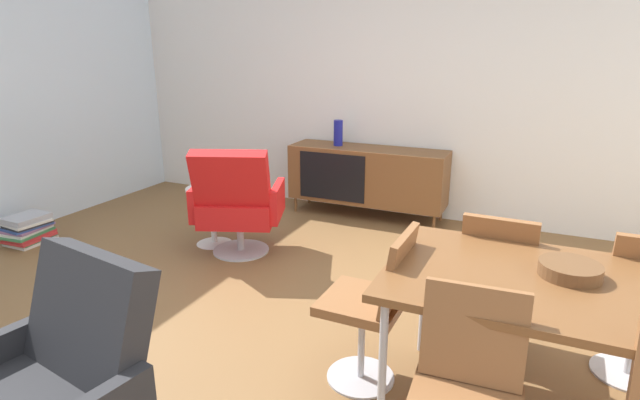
{
  "coord_description": "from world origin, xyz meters",
  "views": [
    {
      "loc": [
        1.34,
        -2.45,
        1.69
      ],
      "look_at": [
        0.13,
        0.23,
        0.8
      ],
      "focal_mm": 28.25,
      "sensor_mm": 36.0,
      "label": 1
    }
  ],
  "objects_px": {
    "sideboard": "(367,175)",
    "dining_chair_near_window": "(374,301)",
    "dining_chair_front_left": "(466,398)",
    "side_table_round": "(212,209)",
    "fruit_bowl": "(211,183)",
    "wooden_bowl_on_table": "(570,270)",
    "magazine_stack": "(28,230)",
    "dining_chair_back_left": "(498,276)",
    "armchair_black_shell": "(54,388)",
    "lounge_chair_red": "(237,202)",
    "vase_cobalt": "(338,133)",
    "dining_table": "(578,294)"
  },
  "relations": [
    {
      "from": "sideboard",
      "to": "dining_chair_near_window",
      "type": "xyz_separation_m",
      "value": [
        0.93,
        -2.57,
        0.03
      ]
    },
    {
      "from": "dining_chair_front_left",
      "to": "side_table_round",
      "type": "height_order",
      "value": "dining_chair_front_left"
    },
    {
      "from": "sideboard",
      "to": "fruit_bowl",
      "type": "distance_m",
      "value": 1.63
    },
    {
      "from": "wooden_bowl_on_table",
      "to": "magazine_stack",
      "type": "distance_m",
      "value": 4.38
    },
    {
      "from": "dining_chair_back_left",
      "to": "armchair_black_shell",
      "type": "bearing_deg",
      "value": -130.08
    },
    {
      "from": "sideboard",
      "to": "lounge_chair_red",
      "type": "height_order",
      "value": "lounge_chair_red"
    },
    {
      "from": "armchair_black_shell",
      "to": "vase_cobalt",
      "type": "bearing_deg",
      "value": 95.61
    },
    {
      "from": "wooden_bowl_on_table",
      "to": "armchair_black_shell",
      "type": "xyz_separation_m",
      "value": [
        -1.74,
        -1.21,
        -0.3
      ]
    },
    {
      "from": "sideboard",
      "to": "side_table_round",
      "type": "height_order",
      "value": "sideboard"
    },
    {
      "from": "vase_cobalt",
      "to": "lounge_chair_red",
      "type": "relative_size",
      "value": 0.28
    },
    {
      "from": "dining_chair_front_left",
      "to": "dining_chair_near_window",
      "type": "distance_m",
      "value": 0.77
    },
    {
      "from": "wooden_bowl_on_table",
      "to": "dining_chair_near_window",
      "type": "bearing_deg",
      "value": -174.64
    },
    {
      "from": "vase_cobalt",
      "to": "magazine_stack",
      "type": "relative_size",
      "value": 0.63
    },
    {
      "from": "dining_chair_near_window",
      "to": "side_table_round",
      "type": "distance_m",
      "value": 2.31
    },
    {
      "from": "side_table_round",
      "to": "lounge_chair_red",
      "type": "bearing_deg",
      "value": -19.33
    },
    {
      "from": "wooden_bowl_on_table",
      "to": "lounge_chair_red",
      "type": "distance_m",
      "value": 2.67
    },
    {
      "from": "vase_cobalt",
      "to": "side_table_round",
      "type": "bearing_deg",
      "value": -117.3
    },
    {
      "from": "wooden_bowl_on_table",
      "to": "dining_chair_near_window",
      "type": "height_order",
      "value": "dining_chair_near_window"
    },
    {
      "from": "side_table_round",
      "to": "fruit_bowl",
      "type": "height_order",
      "value": "fruit_bowl"
    },
    {
      "from": "fruit_bowl",
      "to": "dining_table",
      "type": "bearing_deg",
      "value": -24.46
    },
    {
      "from": "lounge_chair_red",
      "to": "vase_cobalt",
      "type": "bearing_deg",
      "value": 77.05
    },
    {
      "from": "dining_chair_back_left",
      "to": "sideboard",
      "type": "bearing_deg",
      "value": 126.1
    },
    {
      "from": "side_table_round",
      "to": "armchair_black_shell",
      "type": "bearing_deg",
      "value": -66.86
    },
    {
      "from": "dining_chair_back_left",
      "to": "dining_chair_near_window",
      "type": "bearing_deg",
      "value": -133.8
    },
    {
      "from": "sideboard",
      "to": "side_table_round",
      "type": "bearing_deg",
      "value": -127.49
    },
    {
      "from": "dining_table",
      "to": "dining_chair_back_left",
      "type": "relative_size",
      "value": 1.87
    },
    {
      "from": "wooden_bowl_on_table",
      "to": "fruit_bowl",
      "type": "bearing_deg",
      "value": 156.62
    },
    {
      "from": "wooden_bowl_on_table",
      "to": "dining_chair_near_window",
      "type": "relative_size",
      "value": 0.3
    },
    {
      "from": "side_table_round",
      "to": "dining_chair_back_left",
      "type": "bearing_deg",
      "value": -16.33
    },
    {
      "from": "lounge_chair_red",
      "to": "dining_chair_front_left",
      "type": "bearing_deg",
      "value": -39.14
    },
    {
      "from": "sideboard",
      "to": "dining_chair_front_left",
      "type": "relative_size",
      "value": 1.87
    },
    {
      "from": "dining_chair_back_left",
      "to": "magazine_stack",
      "type": "height_order",
      "value": "dining_chair_back_left"
    },
    {
      "from": "dining_table",
      "to": "side_table_round",
      "type": "xyz_separation_m",
      "value": [
        -2.8,
        1.28,
        -0.38
      ]
    },
    {
      "from": "fruit_bowl",
      "to": "wooden_bowl_on_table",
      "type": "bearing_deg",
      "value": -23.38
    },
    {
      "from": "fruit_bowl",
      "to": "vase_cobalt",
      "type": "bearing_deg",
      "value": 62.73
    },
    {
      "from": "vase_cobalt",
      "to": "side_table_round",
      "type": "xyz_separation_m",
      "value": [
        -0.67,
        -1.29,
        -0.53
      ]
    },
    {
      "from": "dining_table",
      "to": "side_table_round",
      "type": "height_order",
      "value": "dining_table"
    },
    {
      "from": "dining_chair_back_left",
      "to": "dining_chair_near_window",
      "type": "relative_size",
      "value": 1.0
    },
    {
      "from": "dining_chair_back_left",
      "to": "magazine_stack",
      "type": "xyz_separation_m",
      "value": [
        -3.98,
        0.05,
        -0.34
      ]
    },
    {
      "from": "wooden_bowl_on_table",
      "to": "sideboard",
      "type": "bearing_deg",
      "value": 125.57
    },
    {
      "from": "dining_table",
      "to": "wooden_bowl_on_table",
      "type": "relative_size",
      "value": 6.15
    },
    {
      "from": "sideboard",
      "to": "fruit_bowl",
      "type": "bearing_deg",
      "value": -127.46
    },
    {
      "from": "vase_cobalt",
      "to": "dining_chair_back_left",
      "type": "height_order",
      "value": "vase_cobalt"
    },
    {
      "from": "sideboard",
      "to": "dining_table",
      "type": "bearing_deg",
      "value": -54.72
    },
    {
      "from": "magazine_stack",
      "to": "dining_chair_front_left",
      "type": "bearing_deg",
      "value": -16.31
    },
    {
      "from": "dining_chair_near_window",
      "to": "lounge_chair_red",
      "type": "distance_m",
      "value": 1.95
    },
    {
      "from": "magazine_stack",
      "to": "dining_chair_back_left",
      "type": "bearing_deg",
      "value": -0.68
    },
    {
      "from": "fruit_bowl",
      "to": "dining_chair_near_window",
      "type": "bearing_deg",
      "value": -33.69
    },
    {
      "from": "vase_cobalt",
      "to": "armchair_black_shell",
      "type": "height_order",
      "value": "vase_cobalt"
    },
    {
      "from": "dining_chair_front_left",
      "to": "dining_chair_back_left",
      "type": "relative_size",
      "value": 1.0
    }
  ]
}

